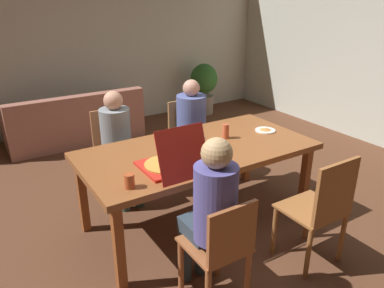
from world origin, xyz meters
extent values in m
plane|color=brown|center=(0.00, 0.00, 0.00)|extent=(20.00, 20.00, 0.00)
cube|color=beige|center=(0.00, 3.34, 1.37)|extent=(6.62, 0.12, 2.75)
cube|color=beige|center=(3.31, 1.00, 1.37)|extent=(0.12, 5.67, 2.75)
cube|color=brown|center=(0.00, 0.00, 0.75)|extent=(2.09, 1.05, 0.05)
cube|color=brown|center=(-0.96, -0.44, 0.36)|extent=(0.07, 0.07, 0.72)
cube|color=brown|center=(0.96, -0.44, 0.36)|extent=(0.07, 0.07, 0.72)
cube|color=brown|center=(-0.96, 0.44, 0.36)|extent=(0.07, 0.07, 0.72)
cube|color=brown|center=(0.96, 0.44, 0.36)|extent=(0.07, 0.07, 0.72)
cylinder|color=#9C5831|center=(-0.60, -0.71, 0.23)|extent=(0.04, 0.04, 0.45)
cylinder|color=#9C5831|center=(-0.27, -0.71, 0.23)|extent=(0.04, 0.04, 0.45)
cylinder|color=#9C5831|center=(-0.27, -1.05, 0.23)|extent=(0.04, 0.04, 0.45)
cube|color=#9C5831|center=(-0.43, -0.88, 0.46)|extent=(0.39, 0.41, 0.02)
cube|color=#9C5831|center=(-0.43, -1.07, 0.66)|extent=(0.37, 0.03, 0.38)
cylinder|color=#2F3D48|center=(-0.50, -0.61, 0.24)|extent=(0.10, 0.10, 0.47)
cylinder|color=#2F3D48|center=(-0.36, -0.61, 0.24)|extent=(0.10, 0.10, 0.47)
cube|color=#2F3D48|center=(-0.43, -0.74, 0.52)|extent=(0.26, 0.29, 0.11)
cylinder|color=#534F97|center=(-0.43, -0.88, 0.79)|extent=(0.29, 0.29, 0.53)
sphere|color=tan|center=(-0.43, -0.88, 1.14)|extent=(0.20, 0.20, 0.20)
cylinder|color=#985D38|center=(-0.27, 0.69, 0.23)|extent=(0.05, 0.05, 0.45)
cylinder|color=#985D38|center=(-0.59, 0.69, 0.23)|extent=(0.05, 0.05, 0.45)
cylinder|color=#985D38|center=(-0.27, 1.09, 0.23)|extent=(0.05, 0.05, 0.45)
cylinder|color=#985D38|center=(-0.59, 1.09, 0.23)|extent=(0.05, 0.05, 0.45)
cube|color=#985D38|center=(-0.43, 0.89, 0.46)|extent=(0.39, 0.46, 0.02)
cube|color=#985D38|center=(-0.43, 1.10, 0.69)|extent=(0.37, 0.03, 0.45)
cylinder|color=#2B413D|center=(-0.36, 0.56, 0.24)|extent=(0.10, 0.10, 0.47)
cylinder|color=#2B413D|center=(-0.51, 0.56, 0.24)|extent=(0.10, 0.10, 0.47)
cube|color=#2B413D|center=(-0.43, 0.72, 0.52)|extent=(0.28, 0.35, 0.11)
cylinder|color=gray|center=(-0.43, 0.89, 0.75)|extent=(0.31, 0.31, 0.45)
sphere|color=tan|center=(-0.43, 0.89, 1.06)|extent=(0.19, 0.19, 0.19)
cylinder|color=olive|center=(0.67, 0.72, 0.23)|extent=(0.04, 0.04, 0.45)
cylinder|color=olive|center=(0.30, 0.72, 0.23)|extent=(0.04, 0.04, 0.45)
cylinder|color=olive|center=(0.67, 1.06, 0.23)|extent=(0.04, 0.04, 0.45)
cylinder|color=olive|center=(0.30, 1.06, 0.23)|extent=(0.04, 0.04, 0.45)
cube|color=olive|center=(0.48, 0.89, 0.46)|extent=(0.42, 0.40, 0.02)
cube|color=olive|center=(0.48, 1.08, 0.68)|extent=(0.40, 0.03, 0.42)
cylinder|color=#432F43|center=(0.57, 0.58, 0.24)|extent=(0.10, 0.10, 0.47)
cylinder|color=#432F43|center=(0.40, 0.58, 0.24)|extent=(0.10, 0.10, 0.47)
cube|color=#432F43|center=(0.48, 0.73, 0.52)|extent=(0.31, 0.33, 0.11)
cylinder|color=#505E9C|center=(0.48, 0.89, 0.75)|extent=(0.34, 0.34, 0.46)
sphere|color=tan|center=(0.48, 0.89, 1.07)|extent=(0.19, 0.19, 0.19)
cylinder|color=#985E30|center=(0.29, -0.74, 0.23)|extent=(0.04, 0.04, 0.45)
cylinder|color=#985E30|center=(0.68, -0.74, 0.23)|extent=(0.04, 0.04, 0.45)
cylinder|color=#985E30|center=(0.29, -1.10, 0.23)|extent=(0.04, 0.04, 0.45)
cylinder|color=#985E30|center=(0.68, -1.10, 0.23)|extent=(0.04, 0.04, 0.45)
cube|color=#985E30|center=(0.48, -0.92, 0.46)|extent=(0.45, 0.42, 0.02)
cube|color=#985E30|center=(0.48, -1.11, 0.71)|extent=(0.43, 0.03, 0.48)
cube|color=red|center=(-0.43, -0.20, 0.78)|extent=(0.40, 0.40, 0.02)
cylinder|color=gold|center=(-0.43, -0.20, 0.80)|extent=(0.35, 0.35, 0.01)
cube|color=red|center=(-0.43, -0.46, 0.98)|extent=(0.40, 0.13, 0.38)
cylinder|color=white|center=(0.09, 0.24, 0.78)|extent=(0.23, 0.23, 0.01)
cone|color=#C78531|center=(0.09, 0.24, 0.79)|extent=(0.11, 0.11, 0.02)
cylinder|color=white|center=(0.81, 0.01, 0.78)|extent=(0.20, 0.20, 0.01)
cone|color=#CF813E|center=(0.81, 0.01, 0.79)|extent=(0.11, 0.11, 0.02)
cylinder|color=white|center=(0.03, -0.27, 0.78)|extent=(0.22, 0.22, 0.01)
cone|color=#D3883F|center=(0.03, -0.27, 0.79)|extent=(0.12, 0.12, 0.02)
cylinder|color=#B44E28|center=(-0.81, -0.36, 0.83)|extent=(0.08, 0.08, 0.11)
cylinder|color=#BE5333|center=(0.35, 0.06, 0.84)|extent=(0.06, 0.06, 0.14)
cube|color=#9D6151|center=(-0.37, 2.78, 0.20)|extent=(1.91, 0.77, 0.41)
cube|color=#9D6151|center=(-0.37, 2.48, 0.58)|extent=(1.91, 0.16, 0.34)
cube|color=#9D6151|center=(-1.23, 2.78, 0.50)|extent=(0.20, 0.73, 0.18)
cube|color=#9D6151|center=(0.48, 2.78, 0.50)|extent=(0.20, 0.73, 0.18)
cylinder|color=gray|center=(2.00, 2.89, 0.16)|extent=(0.35, 0.35, 0.33)
cylinder|color=brown|center=(2.00, 2.89, 0.38)|extent=(0.05, 0.05, 0.12)
ellipsoid|color=#306A2A|center=(2.00, 2.89, 0.63)|extent=(0.48, 0.48, 0.53)
camera|label=1|loc=(-1.68, -2.59, 2.07)|focal=35.03mm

